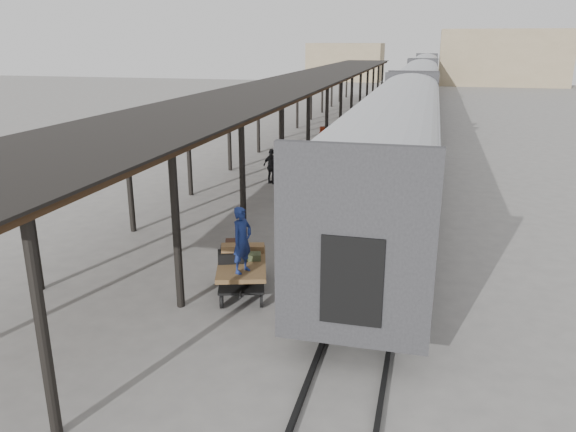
% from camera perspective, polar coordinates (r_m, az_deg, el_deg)
% --- Properties ---
extents(ground, '(160.00, 160.00, 0.00)m').
position_cam_1_polar(ground, '(15.85, -3.30, -6.52)').
color(ground, slate).
rests_on(ground, ground).
extents(train, '(3.45, 76.01, 4.01)m').
position_cam_1_polar(train, '(47.75, 13.03, 12.50)').
color(train, silver).
rests_on(train, ground).
extents(canopy, '(4.90, 64.30, 4.15)m').
position_cam_1_polar(canopy, '(38.67, 2.60, 13.81)').
color(canopy, '#422B19').
rests_on(canopy, ground).
extents(rails, '(1.54, 150.00, 0.12)m').
position_cam_1_polar(rails, '(48.23, 12.83, 9.41)').
color(rails, black).
rests_on(rails, ground).
extents(building_far, '(18.00, 10.00, 8.00)m').
position_cam_1_polar(building_far, '(92.32, 20.92, 14.82)').
color(building_far, tan).
rests_on(building_far, ground).
extents(building_left, '(12.00, 8.00, 6.00)m').
position_cam_1_polar(building_left, '(96.93, 5.88, 15.30)').
color(building_left, tan).
rests_on(building_left, ground).
extents(baggage_cart, '(1.90, 2.66, 0.86)m').
position_cam_1_polar(baggage_cart, '(14.95, -4.69, -5.36)').
color(baggage_cart, brown).
rests_on(baggage_cart, ground).
extents(suitcase_stack, '(1.28, 1.44, 0.44)m').
position_cam_1_polar(suitcase_stack, '(15.10, -5.20, -3.59)').
color(suitcase_stack, '#38393B').
rests_on(suitcase_stack, baggage_cart).
extents(luggage_tug, '(1.35, 1.80, 1.42)m').
position_cam_1_polar(luggage_tug, '(34.05, 4.06, 7.61)').
color(luggage_tug, maroon).
rests_on(luggage_tug, ground).
extents(porter, '(0.61, 0.73, 1.69)m').
position_cam_1_polar(porter, '(13.92, -4.68, -2.44)').
color(porter, navy).
rests_on(porter, baggage_cart).
extents(pedestrian, '(1.04, 0.74, 1.64)m').
position_cam_1_polar(pedestrian, '(26.19, -1.65, 5.06)').
color(pedestrian, black).
rests_on(pedestrian, ground).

